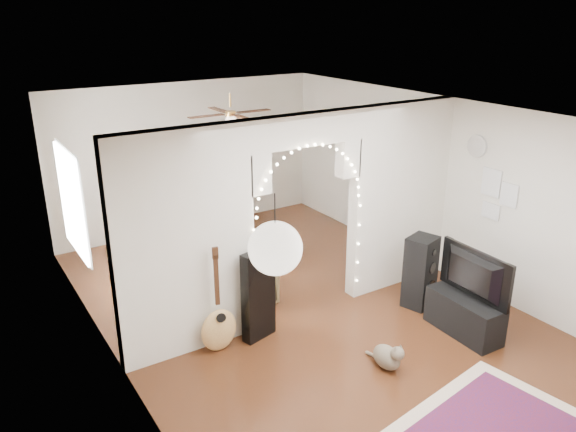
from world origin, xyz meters
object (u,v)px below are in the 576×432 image
dining_table (215,197)px  dining_chair_right (252,253)px  floor_speaker (420,272)px  media_console (464,315)px  dining_chair_left (256,282)px  acoustic_guitar (218,314)px  bookcase (196,195)px

dining_table → dining_chair_right: size_ratio=2.43×
dining_chair_right → floor_speaker: bearing=-68.9°
media_console → dining_table: size_ratio=0.76×
floor_speaker → dining_chair_left: bearing=126.5°
floor_speaker → dining_chair_right: size_ratio=1.88×
acoustic_guitar → dining_table: acoustic_guitar is taller
acoustic_guitar → dining_table: bearing=75.1°
dining_chair_right → acoustic_guitar: bearing=-137.7°
media_console → dining_chair_left: dining_chair_left is taller
dining_table → floor_speaker: bearing=-82.8°
floor_speaker → dining_table: 4.16m
media_console → floor_speaker: bearing=89.4°
dining_chair_left → dining_chair_right: dining_chair_left is taller
media_console → dining_chair_right: 3.41m
media_console → dining_table: (-1.13, 4.81, 0.43)m
acoustic_guitar → floor_speaker: (2.81, -0.49, 0.00)m
dining_table → dining_chair_left: (-0.65, -2.63, -0.41)m
acoustic_guitar → media_console: (2.77, -1.32, -0.25)m
media_console → dining_chair_left: size_ratio=1.65×
acoustic_guitar → bookcase: bookcase is taller
bookcase → dining_table: 0.36m
bookcase → dining_chair_left: bookcase is taller
acoustic_guitar → dining_chair_right: (1.47, 1.83, -0.25)m
floor_speaker → dining_chair_left: 2.28m
bookcase → dining_table: bookcase is taller
media_console → dining_chair_left: bearing=131.3°
acoustic_guitar → floor_speaker: acoustic_guitar is taller
acoustic_guitar → floor_speaker: 2.86m
acoustic_guitar → dining_chair_right: acoustic_guitar is taller
dining_chair_right → dining_chair_left: bearing=-124.9°
dining_chair_left → dining_chair_right: size_ratio=1.12×
dining_table → acoustic_guitar: bearing=-124.4°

